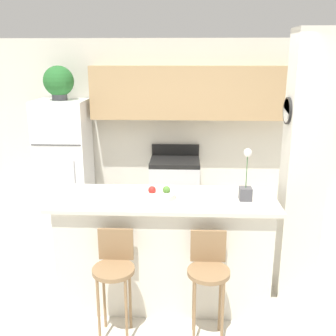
# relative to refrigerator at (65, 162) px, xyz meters

# --- Properties ---
(ground_plane) EXTENTS (14.00, 14.00, 0.00)m
(ground_plane) POSITION_rel_refrigerator_xyz_m (1.52, -1.94, -0.87)
(ground_plane) COLOR beige
(wall_back) EXTENTS (5.60, 0.38, 2.55)m
(wall_back) POSITION_rel_refrigerator_xyz_m (1.63, 0.29, 0.64)
(wall_back) COLOR silver
(wall_back) RESTS_ON ground_plane
(pillar_right) EXTENTS (0.38, 0.32, 2.55)m
(pillar_right) POSITION_rel_refrigerator_xyz_m (2.81, -1.71, 0.41)
(pillar_right) COLOR silver
(pillar_right) RESTS_ON ground_plane
(counter_bar) EXTENTS (2.04, 0.72, 1.07)m
(counter_bar) POSITION_rel_refrigerator_xyz_m (1.52, -1.94, -0.33)
(counter_bar) COLOR silver
(counter_bar) RESTS_ON ground_plane
(refrigerator) EXTENTS (0.70, 0.64, 1.74)m
(refrigerator) POSITION_rel_refrigerator_xyz_m (0.00, 0.00, 0.00)
(refrigerator) COLOR white
(refrigerator) RESTS_ON ground_plane
(stove_range) EXTENTS (0.69, 0.60, 1.07)m
(stove_range) POSITION_rel_refrigerator_xyz_m (1.57, 0.03, -0.41)
(stove_range) COLOR silver
(stove_range) RESTS_ON ground_plane
(bar_stool_left) EXTENTS (0.35, 0.35, 0.93)m
(bar_stool_left) POSITION_rel_refrigerator_xyz_m (1.13, -2.45, -0.25)
(bar_stool_left) COLOR olive
(bar_stool_left) RESTS_ON ground_plane
(bar_stool_right) EXTENTS (0.35, 0.35, 0.93)m
(bar_stool_right) POSITION_rel_refrigerator_xyz_m (1.90, -2.45, -0.25)
(bar_stool_right) COLOR olive
(bar_stool_right) RESTS_ON ground_plane
(potted_plant_on_fridge) EXTENTS (0.41, 0.41, 0.46)m
(potted_plant_on_fridge) POSITION_rel_refrigerator_xyz_m (-0.00, 0.00, 1.11)
(potted_plant_on_fridge) COLOR #4C4C51
(potted_plant_on_fridge) RESTS_ON refrigerator
(orchid_vase) EXTENTS (0.11, 0.11, 0.47)m
(orchid_vase) POSITION_rel_refrigerator_xyz_m (2.25, -1.97, 0.33)
(orchid_vase) COLOR #4C4C51
(orchid_vase) RESTS_ON counter_bar
(fruit_bowl) EXTENTS (0.30, 0.30, 0.11)m
(fruit_bowl) POSITION_rel_refrigerator_xyz_m (1.47, -1.95, 0.23)
(fruit_bowl) COLOR silver
(fruit_bowl) RESTS_ON counter_bar
(trash_bin) EXTENTS (0.28, 0.28, 0.38)m
(trash_bin) POSITION_rel_refrigerator_xyz_m (0.57, -0.21, -0.68)
(trash_bin) COLOR black
(trash_bin) RESTS_ON ground_plane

